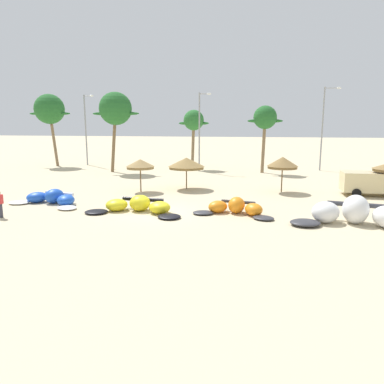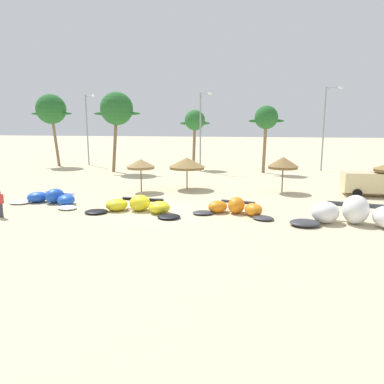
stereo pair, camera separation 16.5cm
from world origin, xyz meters
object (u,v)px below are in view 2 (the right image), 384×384
object	(u,v)px
kite_left	(138,206)
palm_center_left	(266,119)
lamppost_west	(88,127)
kite_far_left	(52,198)
kite_center	(356,214)
beach_umbrella_near_van	(141,164)
lamppost_west_center	(201,128)
beach_umbrella_middle	(187,163)
kite_left_of_center	(235,208)
palm_left	(117,109)
lamppost_east_center	(325,125)
palm_leftmost	(51,110)
person_near_kites	(0,204)
parked_van	(374,182)
palm_left_of_gap	(195,121)
beach_umbrella_near_palms	(283,163)

from	to	relation	value
kite_left	palm_center_left	bearing A→B (deg)	68.27
palm_center_left	lamppost_west	world-z (taller)	lamppost_west
kite_far_left	palm_center_left	xyz separation A→B (m)	(14.95, 19.36, 5.68)
lamppost_west	kite_center	bearing A→B (deg)	-42.37
beach_umbrella_near_van	lamppost_west_center	bearing A→B (deg)	78.16
beach_umbrella_middle	kite_center	bearing A→B (deg)	-40.19
kite_left_of_center	kite_center	xyz separation A→B (m)	(6.72, -1.43, 0.23)
kite_left	beach_umbrella_near_van	distance (m)	7.37
kite_center	kite_far_left	bearing A→B (deg)	173.78
kite_far_left	lamppost_west	bearing A→B (deg)	109.61
kite_left_of_center	lamppost_west_center	xyz separation A→B (m)	(-5.27, 20.07, 4.61)
beach_umbrella_near_van	palm_left	xyz separation A→B (m)	(-6.48, 11.55, 4.83)
kite_far_left	beach_umbrella_middle	distance (m)	11.29
kite_far_left	lamppost_east_center	size ratio (longest dim) A/B	0.60
beach_umbrella_middle	palm_leftmost	size ratio (longest dim) A/B	0.33
kite_left	person_near_kites	bearing A→B (deg)	-160.10
palm_left	parked_van	bearing A→B (deg)	-22.11
beach_umbrella_middle	kite_left	bearing A→B (deg)	-99.83
kite_left_of_center	palm_left	size ratio (longest dim) A/B	0.58
palm_leftmost	lamppost_west_center	xyz separation A→B (m)	(20.08, -2.24, -2.30)
person_near_kites	lamppost_west_center	world-z (taller)	lamppost_west_center
beach_umbrella_middle	kite_left_of_center	bearing A→B (deg)	-60.34
palm_left_of_gap	lamppost_east_center	bearing A→B (deg)	2.72
lamppost_east_center	palm_left_of_gap	bearing A→B (deg)	-177.28
beach_umbrella_near_palms	lamppost_west	xyz separation A→B (m)	(-24.55, 16.02, 2.69)
beach_umbrella_near_van	person_near_kites	bearing A→B (deg)	-120.64
beach_umbrella_near_van	palm_left	size ratio (longest dim) A/B	0.30
kite_left_of_center	palm_left_of_gap	distance (m)	24.08
kite_left	parked_van	size ratio (longest dim) A/B	1.36
beach_umbrella_near_palms	lamppost_west_center	bearing A→B (deg)	125.54
kite_center	lamppost_east_center	bearing A→B (deg)	84.96
parked_van	palm_left	bearing A→B (deg)	157.89
beach_umbrella_near_van	person_near_kites	size ratio (longest dim) A/B	1.66
kite_center	person_near_kites	size ratio (longest dim) A/B	4.41
beach_umbrella_middle	parked_van	bearing A→B (deg)	-1.60
beach_umbrella_near_palms	lamppost_east_center	world-z (taller)	lamppost_east_center
beach_umbrella_middle	palm_left	xyz separation A→B (m)	(-9.97, 9.68, 4.90)
palm_left_of_gap	kite_left_of_center	bearing A→B (deg)	-74.03
kite_center	palm_leftmost	world-z (taller)	palm_leftmost
kite_center	beach_umbrella_middle	distance (m)	14.99
beach_umbrella_middle	person_near_kites	xyz separation A→B (m)	(-9.19, -11.50, -1.41)
lamppost_west_center	beach_umbrella_near_van	bearing A→B (deg)	-101.84
beach_umbrella_middle	palm_center_left	size ratio (longest dim) A/B	0.41
lamppost_west	palm_left	bearing A→B (deg)	-43.24
palm_leftmost	kite_left_of_center	bearing A→B (deg)	-41.35
kite_left	beach_umbrella_middle	distance (m)	9.04
beach_umbrella_middle	palm_center_left	world-z (taller)	palm_center_left
person_near_kites	lamppost_west	bearing A→B (deg)	105.08
palm_left	beach_umbrella_near_van	bearing A→B (deg)	-60.71
palm_left_of_gap	kite_left	bearing A→B (deg)	-89.29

